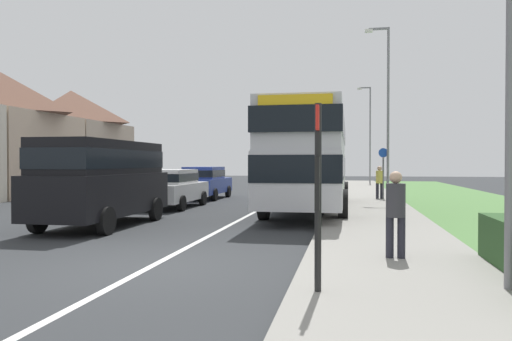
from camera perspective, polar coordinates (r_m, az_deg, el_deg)
The scene contains 14 objects.
ground_plane at distance 8.89m, azimuth -12.18°, elevation -10.92°, with size 120.00×120.00×0.00m, color #2D3033.
lane_marking_centre at distance 16.47m, azimuth -1.23°, elevation -5.43°, with size 0.14×60.00×0.01m, color silver.
pavement_near_side at distance 14.15m, azimuth 14.00°, elevation -6.27°, with size 3.20×68.00×0.12m, color gray.
double_decker_bus at distance 18.43m, azimuth 6.36°, elevation 1.90°, with size 2.80×10.94×3.70m.
parked_van_black at distance 14.65m, azimuth -17.49°, elevation -0.64°, with size 2.11×5.17×2.44m.
parked_car_white at distance 20.01m, azimuth -9.84°, elevation -1.86°, with size 1.95×4.39×1.55m.
parked_car_blue at distance 24.81m, azimuth -6.00°, elevation -1.25°, with size 1.92×4.34×1.62m.
pedestrian_at_stop at distance 9.07m, azimuth 15.99°, elevation -4.46°, with size 0.34×0.34×1.67m.
pedestrian_walking_away at distance 23.99m, azimuth 14.22°, elevation -1.15°, with size 0.34×0.34×1.67m.
bus_stop_sign at distance 6.49m, azimuth 7.26°, elevation -1.56°, with size 0.09×0.52×2.60m.
cycle_route_sign at distance 23.92m, azimuth 14.63°, elevation -0.07°, with size 0.44×0.08×2.52m.
street_lamp_mid at distance 23.97m, azimuth 14.94°, elevation 7.65°, with size 1.14×0.20×8.18m.
street_lamp_far at distance 42.92m, azimuth 13.05°, elevation 4.73°, with size 1.14×0.20×8.30m.
house_terrace_far_side at distance 30.18m, azimuth -27.61°, elevation 3.77°, with size 6.14×20.47×6.78m.
Camera 1 is at (3.39, -8.01, 1.82)m, focal length 34.26 mm.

